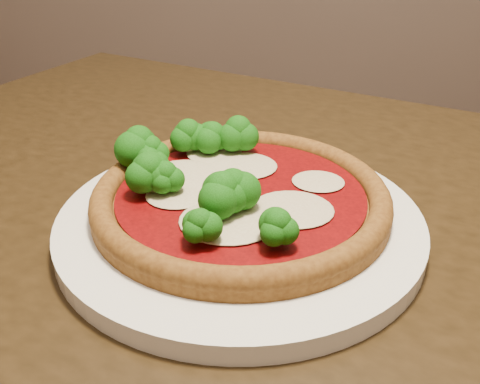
# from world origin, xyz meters

# --- Properties ---
(dining_table) EXTENTS (1.49, 1.26, 0.75)m
(dining_table) POSITION_xyz_m (-0.02, -0.15, 0.66)
(dining_table) COLOR black
(dining_table) RESTS_ON floor
(plate) EXTENTS (0.33, 0.33, 0.02)m
(plate) POSITION_xyz_m (-0.09, -0.12, 0.76)
(plate) COLOR white
(plate) RESTS_ON dining_table
(pizza) EXTENTS (0.27, 0.27, 0.06)m
(pizza) POSITION_xyz_m (-0.10, -0.11, 0.79)
(pizza) COLOR brown
(pizza) RESTS_ON plate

